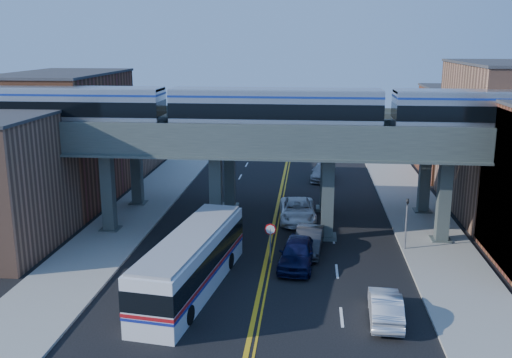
{
  "coord_description": "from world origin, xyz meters",
  "views": [
    {
      "loc": [
        2.69,
        -31.08,
        13.92
      ],
      "look_at": [
        -0.93,
        6.25,
        4.7
      ],
      "focal_mm": 40.0,
      "sensor_mm": 36.0,
      "label": 1
    }
  ],
  "objects_px": {
    "transit_bus": "(191,263)",
    "car_lane_c": "(297,210)",
    "car_lane_d": "(323,172)",
    "car_lane_b": "(309,240)",
    "traffic_signal": "(407,218)",
    "transit_train": "(275,110)",
    "stop_sign": "(270,237)",
    "car_parked_curb": "(385,307)",
    "car_lane_a": "(297,252)"
  },
  "relations": [
    {
      "from": "transit_train",
      "to": "traffic_signal",
      "type": "relative_size",
      "value": 10.94
    },
    {
      "from": "car_lane_d",
      "to": "car_parked_curb",
      "type": "height_order",
      "value": "car_lane_d"
    },
    {
      "from": "traffic_signal",
      "to": "transit_train",
      "type": "bearing_deg",
      "value": 167.41
    },
    {
      "from": "car_lane_b",
      "to": "car_parked_curb",
      "type": "relative_size",
      "value": 1.09
    },
    {
      "from": "car_lane_a",
      "to": "car_lane_b",
      "type": "distance_m",
      "value": 2.65
    },
    {
      "from": "stop_sign",
      "to": "transit_bus",
      "type": "distance_m",
      "value": 6.08
    },
    {
      "from": "car_lane_b",
      "to": "transit_bus",
      "type": "bearing_deg",
      "value": -129.88
    },
    {
      "from": "traffic_signal",
      "to": "car_lane_a",
      "type": "xyz_separation_m",
      "value": [
        -7.16,
        -3.35,
        -1.4
      ]
    },
    {
      "from": "transit_train",
      "to": "car_parked_curb",
      "type": "xyz_separation_m",
      "value": [
        6.43,
        -12.08,
        -8.43
      ]
    },
    {
      "from": "stop_sign",
      "to": "car_lane_c",
      "type": "relative_size",
      "value": 0.44
    },
    {
      "from": "transit_bus",
      "to": "car_lane_b",
      "type": "bearing_deg",
      "value": -36.87
    },
    {
      "from": "stop_sign",
      "to": "traffic_signal",
      "type": "xyz_separation_m",
      "value": [
        8.9,
        3.0,
        0.54
      ]
    },
    {
      "from": "traffic_signal",
      "to": "car_lane_d",
      "type": "xyz_separation_m",
      "value": [
        -5.2,
        19.77,
        -1.53
      ]
    },
    {
      "from": "car_lane_d",
      "to": "car_parked_curb",
      "type": "xyz_separation_m",
      "value": [
        2.67,
        -29.85,
        -0.03
      ]
    },
    {
      "from": "transit_train",
      "to": "car_lane_d",
      "type": "distance_m",
      "value": 20.01
    },
    {
      "from": "transit_train",
      "to": "car_lane_b",
      "type": "relative_size",
      "value": 9.1
    },
    {
      "from": "traffic_signal",
      "to": "car_lane_a",
      "type": "height_order",
      "value": "traffic_signal"
    },
    {
      "from": "transit_train",
      "to": "car_lane_b",
      "type": "distance_m",
      "value": 9.17
    },
    {
      "from": "car_lane_a",
      "to": "car_parked_curb",
      "type": "xyz_separation_m",
      "value": [
        4.64,
        -6.73,
        -0.15
      ]
    },
    {
      "from": "traffic_signal",
      "to": "car_lane_b",
      "type": "xyz_separation_m",
      "value": [
        -6.46,
        -0.81,
        -1.49
      ]
    },
    {
      "from": "car_lane_a",
      "to": "transit_train",
      "type": "bearing_deg",
      "value": 114.18
    },
    {
      "from": "traffic_signal",
      "to": "car_lane_b",
      "type": "distance_m",
      "value": 6.68
    },
    {
      "from": "transit_bus",
      "to": "car_lane_c",
      "type": "distance_m",
      "value": 14.57
    },
    {
      "from": "stop_sign",
      "to": "car_parked_curb",
      "type": "bearing_deg",
      "value": -48.03
    },
    {
      "from": "transit_train",
      "to": "transit_bus",
      "type": "xyz_separation_m",
      "value": [
        -4.1,
        -9.43,
        -7.54
      ]
    },
    {
      "from": "transit_bus",
      "to": "car_lane_d",
      "type": "height_order",
      "value": "transit_bus"
    },
    {
      "from": "stop_sign",
      "to": "transit_bus",
      "type": "height_order",
      "value": "transit_bus"
    },
    {
      "from": "traffic_signal",
      "to": "car_parked_curb",
      "type": "height_order",
      "value": "traffic_signal"
    },
    {
      "from": "stop_sign",
      "to": "car_parked_curb",
      "type": "relative_size",
      "value": 0.58
    },
    {
      "from": "car_lane_a",
      "to": "car_lane_c",
      "type": "xyz_separation_m",
      "value": [
        -0.24,
        9.32,
        -0.07
      ]
    },
    {
      "from": "transit_bus",
      "to": "car_lane_c",
      "type": "height_order",
      "value": "transit_bus"
    },
    {
      "from": "car_lane_d",
      "to": "transit_bus",
      "type": "bearing_deg",
      "value": -100.84
    },
    {
      "from": "transit_train",
      "to": "car_parked_curb",
      "type": "distance_m",
      "value": 16.07
    },
    {
      "from": "car_lane_c",
      "to": "car_parked_curb",
      "type": "height_order",
      "value": "car_lane_c"
    },
    {
      "from": "transit_train",
      "to": "car_lane_c",
      "type": "bearing_deg",
      "value": 68.57
    },
    {
      "from": "transit_train",
      "to": "transit_bus",
      "type": "distance_m",
      "value": 12.76
    },
    {
      "from": "transit_bus",
      "to": "car_parked_curb",
      "type": "distance_m",
      "value": 10.89
    },
    {
      "from": "traffic_signal",
      "to": "car_lane_a",
      "type": "distance_m",
      "value": 8.04
    },
    {
      "from": "car_lane_b",
      "to": "traffic_signal",
      "type": "bearing_deg",
      "value": 12.12
    },
    {
      "from": "transit_train",
      "to": "traffic_signal",
      "type": "distance_m",
      "value": 11.47
    },
    {
      "from": "transit_bus",
      "to": "transit_train",
      "type": "bearing_deg",
      "value": -15.47
    },
    {
      "from": "transit_bus",
      "to": "car_lane_b",
      "type": "relative_size",
      "value": 2.55
    },
    {
      "from": "stop_sign",
      "to": "car_parked_curb",
      "type": "xyz_separation_m",
      "value": [
        6.37,
        -7.08,
        -1.02
      ]
    },
    {
      "from": "car_lane_c",
      "to": "car_lane_d",
      "type": "xyz_separation_m",
      "value": [
        2.2,
        13.81,
        -0.05
      ]
    },
    {
      "from": "stop_sign",
      "to": "car_lane_c",
      "type": "bearing_deg",
      "value": 80.5
    },
    {
      "from": "traffic_signal",
      "to": "car_lane_d",
      "type": "distance_m",
      "value": 20.5
    },
    {
      "from": "stop_sign",
      "to": "car_lane_d",
      "type": "xyz_separation_m",
      "value": [
        3.7,
        22.77,
        -0.99
      ]
    },
    {
      "from": "car_lane_d",
      "to": "car_lane_b",
      "type": "bearing_deg",
      "value": -88.23
    },
    {
      "from": "transit_bus",
      "to": "car_lane_b",
      "type": "distance_m",
      "value": 9.39
    },
    {
      "from": "car_lane_c",
      "to": "car_lane_d",
      "type": "distance_m",
      "value": 13.98
    }
  ]
}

